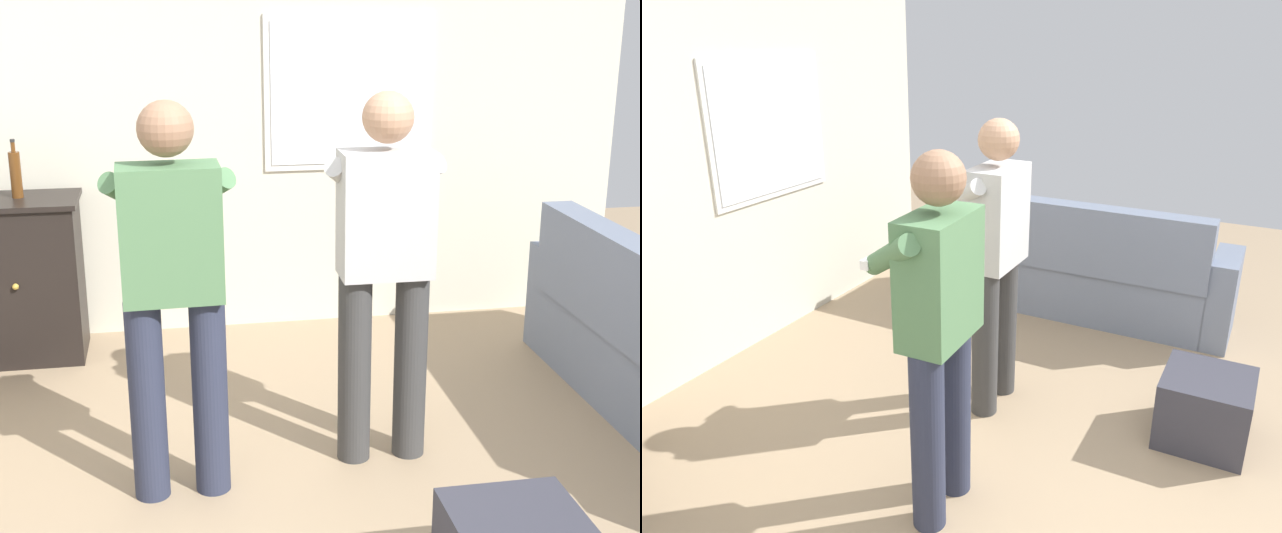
% 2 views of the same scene
% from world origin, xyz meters
% --- Properties ---
extents(wall_back_with_window, '(5.20, 0.15, 2.80)m').
position_xyz_m(wall_back_with_window, '(0.02, 2.66, 1.40)').
color(wall_back_with_window, beige).
rests_on(wall_back_with_window, ground).
extents(bottle_liquor_amber, '(0.06, 0.06, 0.33)m').
position_xyz_m(bottle_liquor_amber, '(-1.14, 2.33, 1.09)').
color(bottle_liquor_amber, '#593314').
rests_on(bottle_liquor_amber, sideboard_cabinet).
extents(person_standing_left, '(0.56, 0.48, 1.68)m').
position_xyz_m(person_standing_left, '(-0.31, 0.64, 0.94)').
color(person_standing_left, '#282D42').
rests_on(person_standing_left, ground).
extents(person_standing_right, '(0.56, 0.47, 1.68)m').
position_xyz_m(person_standing_right, '(0.61, 0.80, 0.94)').
color(person_standing_right, '#383838').
rests_on(person_standing_right, ground).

